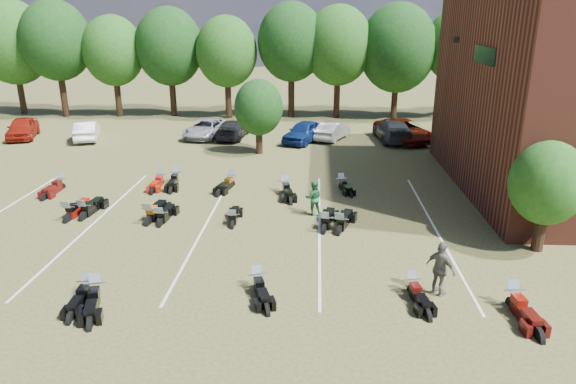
# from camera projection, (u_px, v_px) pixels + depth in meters

# --- Properties ---
(ground) EXTENTS (160.00, 160.00, 0.00)m
(ground) POSITION_uv_depth(u_px,v_px,m) (267.00, 255.00, 19.72)
(ground) COLOR brown
(ground) RESTS_ON ground
(car_0) EXTENTS (3.18, 4.90, 1.55)m
(car_0) POSITION_uv_depth(u_px,v_px,m) (23.00, 128.00, 38.65)
(car_0) COLOR maroon
(car_0) RESTS_ON ground
(car_1) EXTENTS (2.77, 4.56, 1.42)m
(car_1) POSITION_uv_depth(u_px,v_px,m) (87.00, 130.00, 38.09)
(car_1) COLOR silver
(car_1) RESTS_ON ground
(car_2) EXTENTS (3.17, 5.22, 1.35)m
(car_2) POSITION_uv_depth(u_px,v_px,m) (206.00, 129.00, 38.92)
(car_2) COLOR gray
(car_2) RESTS_ON ground
(car_3) EXTENTS (2.29, 4.82, 1.36)m
(car_3) POSITION_uv_depth(u_px,v_px,m) (233.00, 129.00, 38.67)
(car_3) COLOR black
(car_3) RESTS_ON ground
(car_4) EXTENTS (3.46, 4.84, 1.53)m
(car_4) POSITION_uv_depth(u_px,v_px,m) (304.00, 132.00, 37.35)
(car_4) COLOR navy
(car_4) RESTS_ON ground
(car_5) EXTENTS (2.91, 4.30, 1.34)m
(car_5) POSITION_uv_depth(u_px,v_px,m) (333.00, 131.00, 38.26)
(car_5) COLOR #B0B1AC
(car_5) RESTS_ON ground
(car_6) EXTENTS (4.25, 6.18, 1.57)m
(car_6) POSITION_uv_depth(u_px,v_px,m) (403.00, 131.00, 37.72)
(car_6) COLOR #5F1205
(car_6) RESTS_ON ground
(car_7) EXTENTS (2.69, 5.52, 1.55)m
(car_7) POSITION_uv_depth(u_px,v_px,m) (393.00, 130.00, 37.80)
(car_7) COLOR #35353A
(car_7) RESTS_ON ground
(person_green) EXTENTS (0.83, 0.67, 1.62)m
(person_green) POSITION_uv_depth(u_px,v_px,m) (314.00, 198.00, 23.49)
(person_green) COLOR #235F33
(person_green) RESTS_ON ground
(person_grey) EXTENTS (1.05, 1.11, 1.85)m
(person_grey) POSITION_uv_depth(u_px,v_px,m) (441.00, 269.00, 16.61)
(person_grey) COLOR #5E5C51
(person_grey) RESTS_ON ground
(motorcycle_2) EXTENTS (0.79, 2.05, 1.12)m
(motorcycle_2) POSITION_uv_depth(u_px,v_px,m) (88.00, 296.00, 16.77)
(motorcycle_2) COLOR black
(motorcycle_2) RESTS_ON ground
(motorcycle_3) EXTENTS (1.28, 2.30, 1.22)m
(motorcycle_3) POSITION_uv_depth(u_px,v_px,m) (97.00, 300.00, 16.56)
(motorcycle_3) COLOR black
(motorcycle_3) RESTS_ON ground
(motorcycle_4) EXTENTS (1.25, 2.17, 1.15)m
(motorcycle_4) POSITION_uv_depth(u_px,v_px,m) (257.00, 289.00, 17.20)
(motorcycle_4) COLOR black
(motorcycle_4) RESTS_ON ground
(motorcycle_5) EXTENTS (0.97, 2.09, 1.12)m
(motorcycle_5) POSITION_uv_depth(u_px,v_px,m) (411.00, 294.00, 16.90)
(motorcycle_5) COLOR black
(motorcycle_5) RESTS_ON ground
(motorcycle_6) EXTENTS (0.94, 2.36, 1.28)m
(motorcycle_6) POSITION_uv_depth(u_px,v_px,m) (512.00, 307.00, 16.12)
(motorcycle_6) COLOR #3D0908
(motorcycle_6) RESTS_ON ground
(motorcycle_7) EXTENTS (0.98, 2.52, 1.38)m
(motorcycle_7) POSITION_uv_depth(u_px,v_px,m) (69.00, 221.00, 22.99)
(motorcycle_7) COLOR maroon
(motorcycle_7) RESTS_ON ground
(motorcycle_8) EXTENTS (1.04, 2.58, 1.40)m
(motorcycle_8) POSITION_uv_depth(u_px,v_px,m) (149.00, 224.00, 22.68)
(motorcycle_8) COLOR black
(motorcycle_8) RESTS_ON ground
(motorcycle_9) EXTENTS (0.95, 2.47, 1.35)m
(motorcycle_9) POSITION_uv_depth(u_px,v_px,m) (84.00, 219.00, 23.21)
(motorcycle_9) COLOR black
(motorcycle_9) RESTS_ON ground
(motorcycle_10) EXTENTS (0.85, 2.26, 1.24)m
(motorcycle_10) POSITION_uv_depth(u_px,v_px,m) (161.00, 225.00, 22.51)
(motorcycle_10) COLOR black
(motorcycle_10) RESTS_ON ground
(motorcycle_11) EXTENTS (0.77, 2.15, 1.18)m
(motorcycle_11) POSITION_uv_depth(u_px,v_px,m) (233.00, 227.00, 22.33)
(motorcycle_11) COLOR black
(motorcycle_11) RESTS_ON ground
(motorcycle_12) EXTENTS (1.21, 2.50, 1.34)m
(motorcycle_12) POSITION_uv_depth(u_px,v_px,m) (324.00, 232.00, 21.83)
(motorcycle_12) COLOR black
(motorcycle_12) RESTS_ON ground
(motorcycle_13) EXTENTS (1.45, 2.56, 1.36)m
(motorcycle_13) POSITION_uv_depth(u_px,v_px,m) (339.00, 233.00, 21.68)
(motorcycle_13) COLOR black
(motorcycle_13) RESTS_ON ground
(motorcycle_14) EXTENTS (0.83, 2.31, 1.27)m
(motorcycle_14) POSITION_uv_depth(u_px,v_px,m) (62.00, 189.00, 27.25)
(motorcycle_14) COLOR #450A09
(motorcycle_14) RESTS_ON ground
(motorcycle_15) EXTENTS (0.72, 2.18, 1.21)m
(motorcycle_15) POSITION_uv_depth(u_px,v_px,m) (162.00, 184.00, 28.05)
(motorcycle_15) COLOR #A11B0B
(motorcycle_15) RESTS_ON ground
(motorcycle_16) EXTENTS (0.96, 2.37, 1.29)m
(motorcycle_16) POSITION_uv_depth(u_px,v_px,m) (176.00, 183.00, 28.26)
(motorcycle_16) COLOR black
(motorcycle_16) RESTS_ON ground
(motorcycle_17) EXTENTS (1.27, 2.37, 1.26)m
(motorcycle_17) POSITION_uv_depth(u_px,v_px,m) (232.00, 186.00, 27.71)
(motorcycle_17) COLOR black
(motorcycle_17) RESTS_ON ground
(motorcycle_19) EXTENTS (1.23, 2.44, 1.30)m
(motorcycle_19) POSITION_uv_depth(u_px,v_px,m) (285.00, 193.00, 26.73)
(motorcycle_19) COLOR black
(motorcycle_19) RESTS_ON ground
(motorcycle_20) EXTENTS (1.16, 2.09, 1.11)m
(motorcycle_20) POSITION_uv_depth(u_px,v_px,m) (341.00, 188.00, 27.45)
(motorcycle_20) COLOR black
(motorcycle_20) RESTS_ON ground
(tree_line) EXTENTS (56.00, 6.00, 9.79)m
(tree_line) POSITION_uv_depth(u_px,v_px,m) (286.00, 46.00, 45.16)
(tree_line) COLOR black
(tree_line) RESTS_ON ground
(young_tree_near_building) EXTENTS (2.80, 2.80, 4.16)m
(young_tree_near_building) POSITION_uv_depth(u_px,v_px,m) (548.00, 183.00, 19.23)
(young_tree_near_building) COLOR black
(young_tree_near_building) RESTS_ON ground
(young_tree_midfield) EXTENTS (3.20, 3.20, 4.70)m
(young_tree_midfield) POSITION_uv_depth(u_px,v_px,m) (259.00, 107.00, 33.49)
(young_tree_midfield) COLOR black
(young_tree_midfield) RESTS_ON ground
(parking_lines) EXTENTS (20.10, 14.00, 0.01)m
(parking_lines) POSITION_uv_depth(u_px,v_px,m) (206.00, 223.00, 22.71)
(parking_lines) COLOR silver
(parking_lines) RESTS_ON ground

